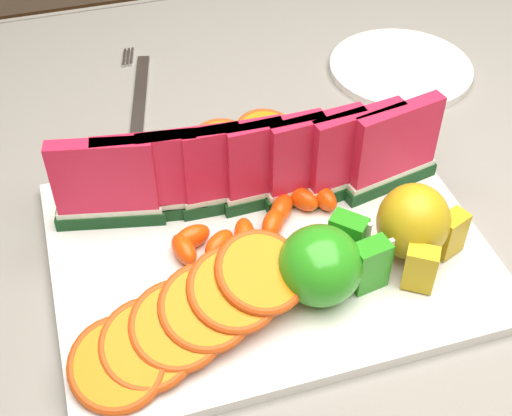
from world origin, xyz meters
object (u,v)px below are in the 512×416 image
object	(u,v)px
platter	(268,250)
apple_cluster	(327,263)
pear_cluster	(416,225)
side_plate	(401,68)
fork	(139,91)

from	to	relation	value
platter	apple_cluster	xyz separation A→B (m)	(0.03, -0.06, 0.04)
pear_cluster	side_plate	world-z (taller)	pear_cluster
platter	fork	size ratio (longest dim) A/B	2.06
side_plate	apple_cluster	bearing A→B (deg)	-125.38
pear_cluster	side_plate	bearing A→B (deg)	66.16
apple_cluster	side_plate	size ratio (longest dim) A/B	0.51
apple_cluster	fork	world-z (taller)	apple_cluster
platter	side_plate	world-z (taller)	platter
apple_cluster	platter	bearing A→B (deg)	117.47
apple_cluster	side_plate	xyz separation A→B (m)	(0.22, 0.31, -0.04)
pear_cluster	fork	world-z (taller)	pear_cluster
platter	side_plate	size ratio (longest dim) A/B	1.82
pear_cluster	side_plate	xyz separation A→B (m)	(0.13, 0.30, -0.05)
pear_cluster	side_plate	size ratio (longest dim) A/B	0.43
platter	fork	bearing A→B (deg)	103.33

